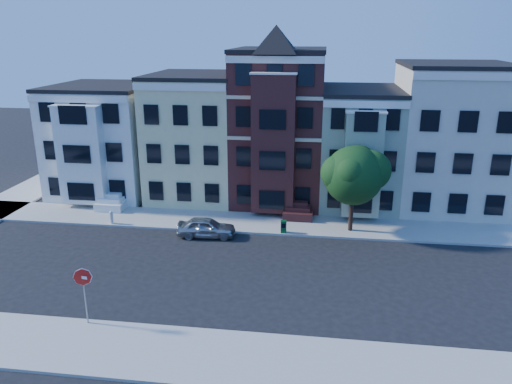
# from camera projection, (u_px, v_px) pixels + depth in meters

# --- Properties ---
(ground) EXTENTS (120.00, 120.00, 0.00)m
(ground) POSITION_uv_depth(u_px,v_px,m) (255.00, 275.00, 29.10)
(ground) COLOR black
(far_sidewalk) EXTENTS (60.00, 4.00, 0.15)m
(far_sidewalk) POSITION_uv_depth(u_px,v_px,m) (270.00, 224.00, 36.62)
(far_sidewalk) COLOR #9E9B93
(far_sidewalk) RESTS_ON ground
(near_sidewalk) EXTENTS (60.00, 4.00, 0.15)m
(near_sidewalk) POSITION_uv_depth(u_px,v_px,m) (230.00, 358.00, 21.53)
(near_sidewalk) COLOR #9E9B93
(near_sidewalk) RESTS_ON ground
(house_white) EXTENTS (8.00, 9.00, 9.00)m
(house_white) POSITION_uv_depth(u_px,v_px,m) (107.00, 141.00, 43.31)
(house_white) COLOR white
(house_white) RESTS_ON ground
(house_yellow) EXTENTS (7.00, 9.00, 10.00)m
(house_yellow) POSITION_uv_depth(u_px,v_px,m) (197.00, 137.00, 42.13)
(house_yellow) COLOR beige
(house_yellow) RESTS_ON ground
(house_brown) EXTENTS (7.00, 9.00, 12.00)m
(house_brown) POSITION_uv_depth(u_px,v_px,m) (279.00, 128.00, 40.93)
(house_brown) COLOR #411818
(house_brown) RESTS_ON ground
(house_green) EXTENTS (6.00, 9.00, 9.00)m
(house_green) POSITION_uv_depth(u_px,v_px,m) (359.00, 148.00, 40.56)
(house_green) COLOR gray
(house_green) RESTS_ON ground
(house_cream) EXTENTS (8.00, 9.00, 11.00)m
(house_cream) POSITION_uv_depth(u_px,v_px,m) (449.00, 138.00, 39.36)
(house_cream) COLOR beige
(house_cream) RESTS_ON ground
(street_tree) EXTENTS (6.58, 6.58, 7.46)m
(street_tree) POSITION_uv_depth(u_px,v_px,m) (353.00, 179.00, 34.12)
(street_tree) COLOR #1B4619
(street_tree) RESTS_ON far_sidewalk
(parked_car) EXTENTS (4.11, 1.90, 1.36)m
(parked_car) POSITION_uv_depth(u_px,v_px,m) (206.00, 227.00, 34.32)
(parked_car) COLOR #A4A7AB
(parked_car) RESTS_ON ground
(newspaper_box) EXTENTS (0.42, 0.38, 0.87)m
(newspaper_box) POSITION_uv_depth(u_px,v_px,m) (284.00, 227.00, 34.72)
(newspaper_box) COLOR #0B5324
(newspaper_box) RESTS_ON far_sidewalk
(fire_hydrant) EXTENTS (0.34, 0.34, 0.77)m
(fire_hydrant) POSITION_uv_depth(u_px,v_px,m) (112.00, 219.00, 36.34)
(fire_hydrant) COLOR silver
(fire_hydrant) RESTS_ON far_sidewalk
(stop_sign) EXTENTS (0.91, 0.27, 3.28)m
(stop_sign) POSITION_uv_depth(u_px,v_px,m) (85.00, 292.00, 23.54)
(stop_sign) COLOR red
(stop_sign) RESTS_ON near_sidewalk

